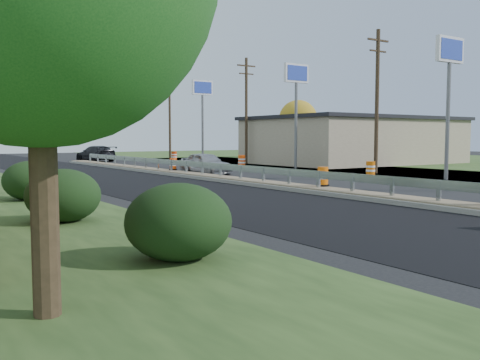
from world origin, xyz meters
TOP-DOWN VIEW (x-y plane):
  - ground at (0.00, 0.00)m, footprint 140.00×140.00m
  - milled_overlay at (-4.40, 10.00)m, footprint 7.20×120.00m
  - median at (0.00, 8.00)m, footprint 1.60×55.00m
  - guardrail at (0.00, 9.00)m, footprint 0.10×46.15m
  - retail_building_near at (20.99, 20.00)m, footprint 18.50×12.50m
  - pylon_sign_south at (10.50, 3.00)m, footprint 2.20×0.30m
  - pylon_sign_mid at (10.50, 16.00)m, footprint 2.20×0.30m
  - pylon_sign_north at (10.50, 30.00)m, footprint 2.20×0.30m
  - utility_pole_smid at (11.50, 9.00)m, footprint 1.90×0.26m
  - utility_pole_nmid at (11.50, 24.00)m, footprint 1.90×0.26m
  - utility_pole_north at (11.50, 39.00)m, footprint 1.90×0.26m
  - hedge_south at (-11.00, -6.00)m, footprint 2.09×2.09m
  - hedge_mid at (-11.50, 0.00)m, footprint 2.09×2.09m
  - hedge_north at (-11.00, 6.00)m, footprint 2.09×2.09m
  - tree_far_yellow at (26.00, 34.00)m, footprint 4.62×4.62m
  - barrel_median_mid at (0.55, 2.33)m, footprint 0.58×0.58m
  - barrel_median_far at (0.49, 16.73)m, footprint 0.53×0.53m
  - barrel_shoulder_near at (8.60, 6.82)m, footprint 0.66×0.66m
  - barrel_shoulder_mid at (7.86, 19.39)m, footprint 0.69×0.69m
  - barrel_shoulder_far at (9.20, 33.53)m, footprint 0.67×0.67m
  - car_silver at (1.80, 14.66)m, footprint 1.99×4.33m
  - car_dark_far at (2.36, 37.31)m, footprint 2.89×5.63m

SIDE VIEW (x-z plane):
  - ground at x=0.00m, z-range 0.00..0.00m
  - milled_overlay at x=-4.40m, z-range 0.00..0.01m
  - median at x=0.00m, z-range 0.00..0.23m
  - barrel_shoulder_near at x=8.60m, z-range -0.02..0.95m
  - barrel_shoulder_far at x=9.20m, z-range -0.02..0.96m
  - barrel_shoulder_mid at x=7.86m, z-range -0.02..0.99m
  - barrel_median_far at x=0.49m, z-range 0.21..0.99m
  - barrel_median_mid at x=0.55m, z-range 0.21..1.07m
  - car_silver at x=1.80m, z-range 0.00..1.44m
  - guardrail at x=0.00m, z-range 0.37..1.09m
  - hedge_south at x=-11.00m, z-range 0.00..1.52m
  - hedge_mid at x=-11.50m, z-range 0.00..1.52m
  - hedge_north at x=-11.00m, z-range 0.00..1.52m
  - car_dark_far at x=2.36m, z-range 0.00..1.56m
  - retail_building_near at x=20.99m, z-range 0.02..4.29m
  - tree_far_yellow at x=26.00m, z-range 1.11..7.97m
  - utility_pole_smid at x=11.50m, z-range 0.23..9.63m
  - utility_pole_nmid at x=11.50m, z-range 0.23..9.63m
  - utility_pole_north at x=11.50m, z-range 0.23..9.63m
  - pylon_sign_south at x=10.50m, z-range 2.53..10.43m
  - pylon_sign_mid at x=10.50m, z-range 2.53..10.43m
  - pylon_sign_north at x=10.50m, z-range 2.53..10.43m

